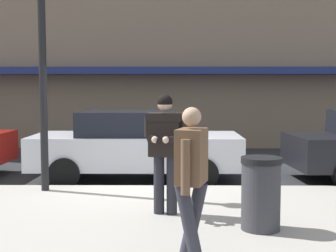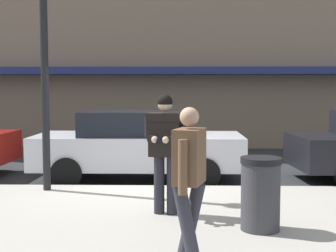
# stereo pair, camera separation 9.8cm
# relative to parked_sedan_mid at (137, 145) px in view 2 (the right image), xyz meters

# --- Properties ---
(ground_plane) EXTENTS (80.00, 80.00, 0.00)m
(ground_plane) POSITION_rel_parked_sedan_mid_xyz_m (0.14, -0.96, -0.79)
(ground_plane) COLOR #2B2D30
(sidewalk) EXTENTS (32.00, 5.30, 0.14)m
(sidewalk) POSITION_rel_parked_sedan_mid_xyz_m (1.14, -3.81, -0.72)
(sidewalk) COLOR #A8A399
(sidewalk) RESTS_ON ground
(curb_paint_line) EXTENTS (28.00, 0.12, 0.01)m
(curb_paint_line) POSITION_rel_parked_sedan_mid_xyz_m (1.14, -0.91, -0.79)
(curb_paint_line) COLOR silver
(curb_paint_line) RESTS_ON ground
(parked_sedan_mid) EXTENTS (4.50, 1.93, 1.54)m
(parked_sedan_mid) POSITION_rel_parked_sedan_mid_xyz_m (0.00, 0.00, 0.00)
(parked_sedan_mid) COLOR silver
(parked_sedan_mid) RESTS_ON ground
(man_texting_on_phone) EXTENTS (0.64, 0.63, 1.81)m
(man_texting_on_phone) POSITION_rel_parked_sedan_mid_xyz_m (0.72, -3.24, 0.46)
(man_texting_on_phone) COLOR #23232B
(man_texting_on_phone) RESTS_ON sidewalk
(pedestrian_dark_coat) EXTENTS (0.41, 0.58, 1.70)m
(pedestrian_dark_coat) POSITION_rel_parked_sedan_mid_xyz_m (1.03, -5.14, 0.32)
(pedestrian_dark_coat) COLOR #33333D
(pedestrian_dark_coat) RESTS_ON sidewalk
(street_lamp_post) EXTENTS (0.36, 0.36, 4.88)m
(street_lamp_post) POSITION_rel_parked_sedan_mid_xyz_m (-1.54, -1.61, 2.35)
(street_lamp_post) COLOR black
(street_lamp_post) RESTS_ON sidewalk
(trash_bin) EXTENTS (0.55, 0.55, 0.98)m
(trash_bin) POSITION_rel_parked_sedan_mid_xyz_m (2.01, -4.00, -0.16)
(trash_bin) COLOR #38383D
(trash_bin) RESTS_ON sidewalk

